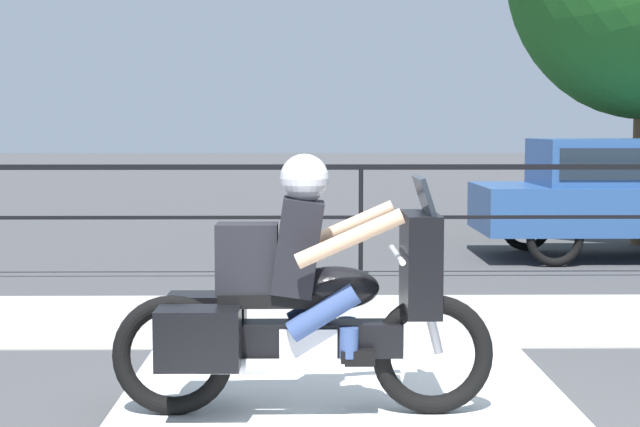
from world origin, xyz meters
name	(u,v)px	position (x,y,z in m)	size (l,w,h in m)	color
sidewalk_band	(374,319)	(0.00, 3.40, 0.01)	(44.00, 2.40, 0.01)	#A8A59E
fence_railing	(361,190)	(0.00, 5.56, 1.03)	(36.00, 0.05, 1.31)	black
motorcycle	(301,301)	(-0.64, 0.47, 0.69)	(2.29, 0.76, 1.57)	black
parked_car	(634,190)	(3.69, 7.46, 0.90)	(4.28, 1.74, 1.57)	#284C84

